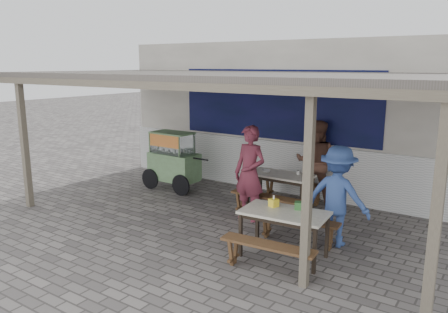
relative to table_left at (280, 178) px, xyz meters
The scene contains 17 objects.
ground 2.05m from the table_left, 107.19° to the right, with size 60.00×60.00×0.00m, color slate.
back_wall 2.10m from the table_left, 108.33° to the left, with size 9.00×1.28×3.50m.
warung_roof 2.32m from the table_left, 120.34° to the right, with size 9.00×4.21×2.81m.
table_left is the anchor object (origin of this frame).
bench_left_street 0.71m from the table_left, 89.80° to the right, with size 1.44×0.29×0.45m.
bench_left_wall 0.71m from the table_left, 90.20° to the left, with size 1.44×0.29×0.45m.
table_right 2.36m from the table_left, 61.46° to the right, with size 1.37×0.84×0.75m.
bench_right_street 2.95m from the table_left, 66.36° to the right, with size 1.43×0.39×0.45m.
bench_right_wall 1.84m from the table_left, 53.51° to the right, with size 1.43×0.39×0.45m.
vendor_cart 2.79m from the table_left, behind, with size 1.76×0.69×1.39m.
patron_street_side 0.95m from the table_left, 102.47° to the right, with size 0.67×0.44×1.84m, color maroon.
patron_wall_side 0.97m from the table_left, 63.60° to the left, with size 0.88×0.68×1.81m, color brown.
patron_right_table 1.99m from the table_left, 34.89° to the right, with size 1.09×0.63×1.68m, color #37549D.
tissue_box 2.15m from the table_left, 65.82° to the right, with size 0.12×0.12×0.12m, color yellow.
donation_box 2.26m from the table_left, 55.02° to the right, with size 0.18×0.12×0.12m, color #337132.
condiment_jar 0.38m from the table_left, 28.87° to the left, with size 0.07×0.07×0.08m, color silver.
condiment_bowl 0.33m from the table_left, behind, with size 0.19×0.19×0.05m, color silver.
Camera 1 is at (4.52, -6.03, 2.97)m, focal length 35.00 mm.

